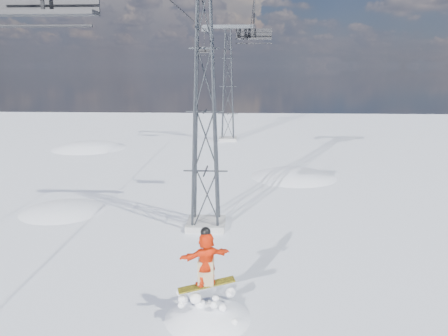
# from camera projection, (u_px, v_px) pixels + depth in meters

# --- Properties ---
(ground) EXTENTS (120.00, 120.00, 0.00)m
(ground) POSITION_uv_depth(u_px,v_px,m) (156.00, 322.00, 13.09)
(ground) COLOR white
(ground) RESTS_ON ground
(snow_terrain) EXTENTS (39.00, 37.00, 22.00)m
(snow_terrain) POSITION_uv_depth(u_px,v_px,m) (155.00, 277.00, 36.16)
(snow_terrain) COLOR white
(snow_terrain) RESTS_ON ground
(lift_tower_near) EXTENTS (5.20, 1.80, 11.43)m
(lift_tower_near) POSITION_uv_depth(u_px,v_px,m) (205.00, 112.00, 19.58)
(lift_tower_near) COLOR #999999
(lift_tower_near) RESTS_ON ground
(lift_tower_far) EXTENTS (5.20, 1.80, 11.43)m
(lift_tower_far) POSITION_uv_depth(u_px,v_px,m) (228.00, 87.00, 43.90)
(lift_tower_far) COLOR #999999
(lift_tower_far) RESTS_ON ground
(haul_cables) EXTENTS (4.46, 51.00, 0.06)m
(haul_cables) POSITION_uv_depth(u_px,v_px,m) (220.00, 15.00, 29.55)
(haul_cables) COLOR black
(haul_cables) RESTS_ON ground
(lift_chair_near) EXTENTS (2.13, 0.61, 2.64)m
(lift_chair_near) POSITION_uv_depth(u_px,v_px,m) (44.00, 1.00, 8.67)
(lift_chair_near) COLOR black
(lift_chair_near) RESTS_ON ground
(lift_chair_mid) EXTENTS (1.84, 0.53, 2.28)m
(lift_chair_mid) POSITION_uv_depth(u_px,v_px,m) (254.00, 35.00, 22.18)
(lift_chair_mid) COLOR black
(lift_chair_mid) RESTS_ON ground
(lift_chair_far) EXTENTS (1.91, 0.55, 2.37)m
(lift_chair_far) POSITION_uv_depth(u_px,v_px,m) (204.00, 51.00, 41.74)
(lift_chair_far) COLOR black
(lift_chair_far) RESTS_ON ground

